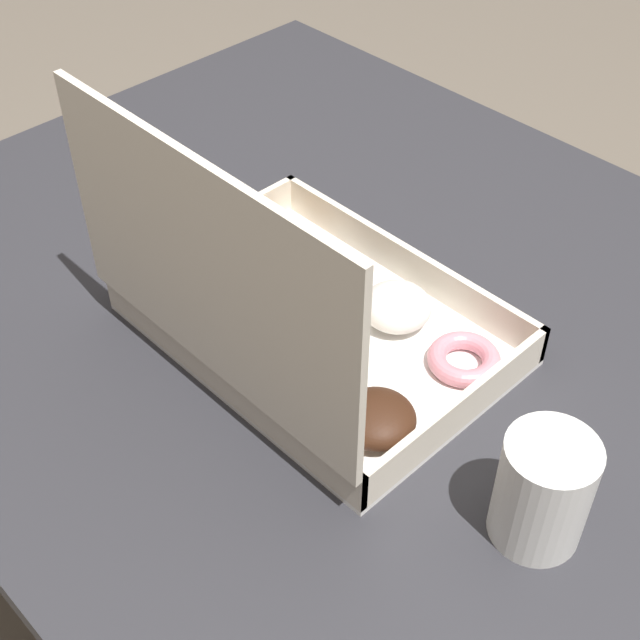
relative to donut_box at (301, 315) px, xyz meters
The scene contains 3 objects.
dining_table 0.17m from the donut_box, 105.61° to the right, with size 1.25×0.91×0.74m.
donut_box is the anchor object (origin of this frame).
coffee_mug 0.30m from the donut_box, behind, with size 0.08×0.08×0.11m.
Camera 1 is at (-0.46, 0.54, 1.40)m, focal length 50.00 mm.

